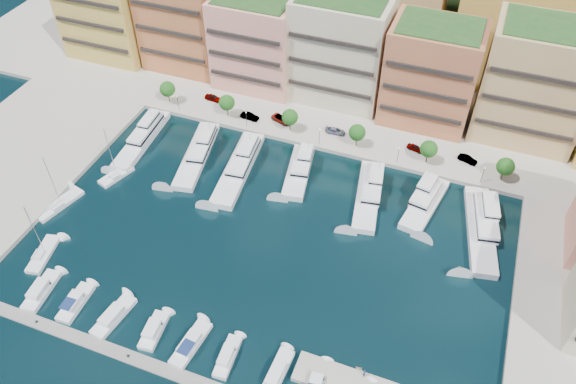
# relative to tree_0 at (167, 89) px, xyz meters

# --- Properties ---
(ground) EXTENTS (400.00, 400.00, 0.00)m
(ground) POSITION_rel_tree_0_xyz_m (40.00, -33.50, -4.74)
(ground) COLOR black
(ground) RESTS_ON ground
(north_quay) EXTENTS (220.00, 64.00, 2.00)m
(north_quay) POSITION_rel_tree_0_xyz_m (40.00, 28.50, -4.74)
(north_quay) COLOR #9E998E
(north_quay) RESTS_ON ground
(hillside) EXTENTS (240.00, 40.00, 58.00)m
(hillside) POSITION_rel_tree_0_xyz_m (40.00, 76.50, -4.74)
(hillside) COLOR #183515
(hillside) RESTS_ON ground
(south_pontoon) EXTENTS (72.00, 2.20, 0.35)m
(south_pontoon) POSITION_rel_tree_0_xyz_m (37.00, -63.50, -4.74)
(south_pontoon) COLOR gray
(south_pontoon) RESTS_ON ground
(apartment_0) EXTENTS (22.00, 16.50, 24.80)m
(apartment_0) POSITION_rel_tree_0_xyz_m (-26.00, 16.49, 8.57)
(apartment_0) COLOR gold
(apartment_0) RESTS_ON north_quay
(apartment_1) EXTENTS (20.00, 16.50, 26.80)m
(apartment_1) POSITION_rel_tree_0_xyz_m (-4.00, 18.49, 9.57)
(apartment_1) COLOR #CE7244
(apartment_1) RESTS_ON north_quay
(apartment_2) EXTENTS (20.00, 15.50, 22.80)m
(apartment_2) POSITION_rel_tree_0_xyz_m (17.00, 16.49, 7.57)
(apartment_2) COLOR #F5A188
(apartment_2) RESTS_ON north_quay
(apartment_3) EXTENTS (22.00, 16.50, 25.80)m
(apartment_3) POSITION_rel_tree_0_xyz_m (38.00, 18.49, 9.07)
(apartment_3) COLOR beige
(apartment_3) RESTS_ON north_quay
(apartment_4) EXTENTS (20.00, 15.50, 23.80)m
(apartment_4) POSITION_rel_tree_0_xyz_m (60.00, 16.49, 8.07)
(apartment_4) COLOR #BC7146
(apartment_4) RESTS_ON north_quay
(apartment_5) EXTENTS (22.00, 16.50, 26.80)m
(apartment_5) POSITION_rel_tree_0_xyz_m (82.00, 18.49, 9.57)
(apartment_5) COLOR tan
(apartment_5) RESTS_ON north_quay
(backblock_2) EXTENTS (26.00, 18.00, 30.00)m
(backblock_2) POSITION_rel_tree_0_xyz_m (45.00, 40.50, 11.26)
(backblock_2) COLOR tan
(backblock_2) RESTS_ON north_quay
(backblock_3) EXTENTS (26.00, 18.00, 30.00)m
(backblock_3) POSITION_rel_tree_0_xyz_m (75.00, 40.50, 11.26)
(backblock_3) COLOR gold
(backblock_3) RESTS_ON north_quay
(tree_0) EXTENTS (3.80, 3.80, 5.65)m
(tree_0) POSITION_rel_tree_0_xyz_m (0.00, 0.00, 0.00)
(tree_0) COLOR #473323
(tree_0) RESTS_ON north_quay
(tree_1) EXTENTS (3.80, 3.80, 5.65)m
(tree_1) POSITION_rel_tree_0_xyz_m (16.00, 0.00, 0.00)
(tree_1) COLOR #473323
(tree_1) RESTS_ON north_quay
(tree_2) EXTENTS (3.80, 3.80, 5.65)m
(tree_2) POSITION_rel_tree_0_xyz_m (32.00, 0.00, 0.00)
(tree_2) COLOR #473323
(tree_2) RESTS_ON north_quay
(tree_3) EXTENTS (3.80, 3.80, 5.65)m
(tree_3) POSITION_rel_tree_0_xyz_m (48.00, 0.00, 0.00)
(tree_3) COLOR #473323
(tree_3) RESTS_ON north_quay
(tree_4) EXTENTS (3.80, 3.80, 5.65)m
(tree_4) POSITION_rel_tree_0_xyz_m (64.00, 0.00, 0.00)
(tree_4) COLOR #473323
(tree_4) RESTS_ON north_quay
(tree_5) EXTENTS (3.80, 3.80, 5.65)m
(tree_5) POSITION_rel_tree_0_xyz_m (80.00, 0.00, 0.00)
(tree_5) COLOR #473323
(tree_5) RESTS_ON north_quay
(lamppost_0) EXTENTS (0.30, 0.30, 4.20)m
(lamppost_0) POSITION_rel_tree_0_xyz_m (4.00, -2.30, -0.92)
(lamppost_0) COLOR black
(lamppost_0) RESTS_ON north_quay
(lamppost_1) EXTENTS (0.30, 0.30, 4.20)m
(lamppost_1) POSITION_rel_tree_0_xyz_m (22.00, -2.30, -0.92)
(lamppost_1) COLOR black
(lamppost_1) RESTS_ON north_quay
(lamppost_2) EXTENTS (0.30, 0.30, 4.20)m
(lamppost_2) POSITION_rel_tree_0_xyz_m (40.00, -2.30, -0.92)
(lamppost_2) COLOR black
(lamppost_2) RESTS_ON north_quay
(lamppost_3) EXTENTS (0.30, 0.30, 4.20)m
(lamppost_3) POSITION_rel_tree_0_xyz_m (58.00, -2.30, -0.92)
(lamppost_3) COLOR black
(lamppost_3) RESTS_ON north_quay
(lamppost_4) EXTENTS (0.30, 0.30, 4.20)m
(lamppost_4) POSITION_rel_tree_0_xyz_m (76.00, -2.30, -0.92)
(lamppost_4) COLOR black
(lamppost_4) RESTS_ON north_quay
(yacht_0) EXTENTS (5.86, 21.93, 7.30)m
(yacht_0) POSITION_rel_tree_0_xyz_m (1.23, -14.43, -3.53)
(yacht_0) COLOR white
(yacht_0) RESTS_ON ground
(yacht_1) EXTENTS (8.83, 22.84, 7.30)m
(yacht_1) POSITION_rel_tree_0_xyz_m (15.63, -14.80, -3.65)
(yacht_1) COLOR white
(yacht_1) RESTS_ON ground
(yacht_2) EXTENTS (7.53, 24.27, 7.30)m
(yacht_2) POSITION_rel_tree_0_xyz_m (26.16, -15.43, -3.53)
(yacht_2) COLOR white
(yacht_2) RESTS_ON ground
(yacht_3) EXTENTS (7.42, 17.13, 7.30)m
(yacht_3) POSITION_rel_tree_0_xyz_m (38.80, -12.10, -3.53)
(yacht_3) COLOR white
(yacht_3) RESTS_ON ground
(yacht_4) EXTENTS (7.86, 20.76, 7.30)m
(yacht_4) POSITION_rel_tree_0_xyz_m (54.75, -13.84, -3.65)
(yacht_4) COLOR white
(yacht_4) RESTS_ON ground
(yacht_5) EXTENTS (7.57, 17.28, 7.30)m
(yacht_5) POSITION_rel_tree_0_xyz_m (66.20, -12.16, -3.53)
(yacht_5) COLOR white
(yacht_5) RESTS_ON ground
(yacht_6) EXTENTS (9.11, 23.38, 7.30)m
(yacht_6) POSITION_rel_tree_0_xyz_m (77.72, -14.98, -3.53)
(yacht_6) COLOR white
(yacht_6) RESTS_ON ground
(cruiser_0) EXTENTS (3.76, 9.05, 2.55)m
(cruiser_0) POSITION_rel_tree_0_xyz_m (6.75, -58.10, -4.20)
(cruiser_0) COLOR white
(cruiser_0) RESTS_ON ground
(cruiser_1) EXTENTS (3.21, 8.26, 2.66)m
(cruiser_1) POSITION_rel_tree_0_xyz_m (13.95, -58.11, -4.17)
(cruiser_1) COLOR white
(cruiser_1) RESTS_ON ground
(cruiser_2) EXTENTS (4.03, 9.33, 2.55)m
(cruiser_2) POSITION_rel_tree_0_xyz_m (21.72, -58.10, -4.20)
(cruiser_2) COLOR white
(cruiser_2) RESTS_ON ground
(cruiser_3) EXTENTS (3.44, 7.54, 2.55)m
(cruiser_3) POSITION_rel_tree_0_xyz_m (29.58, -58.08, -4.20)
(cruiser_3) COLOR white
(cruiser_3) RESTS_ON ground
(cruiser_4) EXTENTS (3.65, 9.36, 2.66)m
(cruiser_4) POSITION_rel_tree_0_xyz_m (36.51, -58.12, -4.17)
(cruiser_4) COLOR white
(cruiser_4) RESTS_ON ground
(cruiser_5) EXTENTS (2.90, 7.81, 2.55)m
(cruiser_5) POSITION_rel_tree_0_xyz_m (43.12, -58.08, -4.20)
(cruiser_5) COLOR white
(cruiser_5) RESTS_ON ground
(cruiser_6) EXTENTS (2.88, 9.11, 2.55)m
(cruiser_6) POSITION_rel_tree_0_xyz_m (51.62, -58.10, -4.20)
(cruiser_6) COLOR white
(cruiser_6) RESTS_ON ground
(sailboat_1) EXTENTS (5.39, 10.91, 13.20)m
(sailboat_1) POSITION_rel_tree_0_xyz_m (-3.76, -39.07, -4.44)
(sailboat_1) COLOR white
(sailboat_1) RESTS_ON ground
(sailboat_2) EXTENTS (5.12, 8.31, 13.20)m
(sailboat_2) POSITION_rel_tree_0_xyz_m (2.22, -27.46, -4.42)
(sailboat_2) COLOR white
(sailboat_2) RESTS_ON ground
(sailboat_0) EXTENTS (4.62, 9.46, 13.20)m
(sailboat_0) POSITION_rel_tree_0_xyz_m (1.58, -51.05, -4.43)
(sailboat_0) COLOR white
(sailboat_0) RESTS_ON ground
(tender_1) EXTENTS (1.76, 1.63, 0.76)m
(tender_1) POSITION_rel_tree_0_xyz_m (63.52, -52.50, -4.36)
(tender_1) COLOR beige
(tender_1) RESTS_ON ground
(car_0) EXTENTS (4.47, 2.09, 1.48)m
(car_0) POSITION_rel_tree_0_xyz_m (9.91, 4.47, -3.00)
(car_0) COLOR gray
(car_0) RESTS_ON north_quay
(car_1) EXTENTS (4.63, 1.96, 1.49)m
(car_1) POSITION_rel_tree_0_xyz_m (21.48, 0.62, -3.00)
(car_1) COLOR gray
(car_1) RESTS_ON north_quay
(car_2) EXTENTS (5.59, 3.95, 1.42)m
(car_2) POSITION_rel_tree_0_xyz_m (28.96, 2.41, -3.03)
(car_2) COLOR gray
(car_2) RESTS_ON north_quay
(car_3) EXTENTS (4.75, 2.21, 1.34)m
(car_3) POSITION_rel_tree_0_xyz_m (42.27, 2.66, -3.07)
(car_3) COLOR gray
(car_3) RESTS_ON north_quay
(car_4) EXTENTS (4.15, 2.50, 1.32)m
(car_4) POSITION_rel_tree_0_xyz_m (60.94, 3.18, -3.08)
(car_4) COLOR gray
(car_4) RESTS_ON north_quay
(car_5) EXTENTS (4.46, 2.63, 1.39)m
(car_5) POSITION_rel_tree_0_xyz_m (72.41, 3.33, -3.05)
(car_5) COLOR gray
(car_5) RESTS_ON north_quay
(person_0) EXTENTS (0.62, 0.74, 1.72)m
(person_0) POSITION_rel_tree_0_xyz_m (64.53, -53.68, -2.88)
(person_0) COLOR #282851
(person_0) RESTS_ON finger_pier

